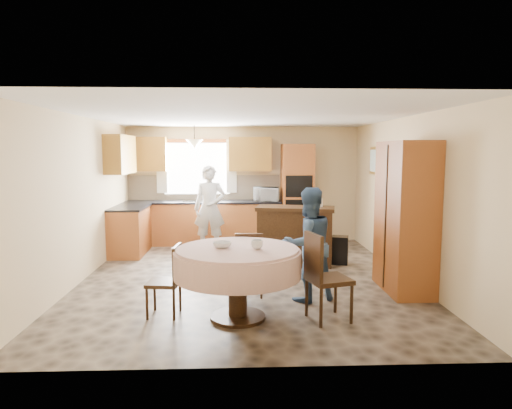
{
  "coord_description": "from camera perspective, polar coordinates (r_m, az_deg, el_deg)",
  "views": [
    {
      "loc": [
        -0.13,
        -6.97,
        1.96
      ],
      "look_at": [
        0.17,
        0.3,
        1.12
      ],
      "focal_mm": 32.0,
      "sensor_mm": 36.0,
      "label": 1
    }
  ],
  "objects": [
    {
      "name": "floor",
      "position": [
        7.24,
        -1.28,
        -9.11
      ],
      "size": [
        5.0,
        6.0,
        0.01
      ],
      "primitive_type": "cube",
      "color": "#705F4E",
      "rests_on": "ground"
    },
    {
      "name": "ceiling",
      "position": [
        6.99,
        -1.34,
        11.03
      ],
      "size": [
        5.0,
        6.0,
        0.01
      ],
      "primitive_type": "cube",
      "color": "white",
      "rests_on": "wall_back"
    },
    {
      "name": "wall_back",
      "position": [
        9.99,
        -1.63,
        2.53
      ],
      "size": [
        5.0,
        0.02,
        2.5
      ],
      "primitive_type": "cube",
      "color": "#D4B987",
      "rests_on": "floor"
    },
    {
      "name": "wall_front",
      "position": [
        4.03,
        -0.51,
        -3.55
      ],
      "size": [
        5.0,
        0.02,
        2.5
      ],
      "primitive_type": "cube",
      "color": "#D4B987",
      "rests_on": "floor"
    },
    {
      "name": "wall_left",
      "position": [
        7.39,
        -21.07,
        0.65
      ],
      "size": [
        0.02,
        6.0,
        2.5
      ],
      "primitive_type": "cube",
      "color": "#D4B987",
      "rests_on": "floor"
    },
    {
      "name": "wall_right",
      "position": [
        7.48,
        18.22,
        0.82
      ],
      "size": [
        0.02,
        6.0,
        2.5
      ],
      "primitive_type": "cube",
      "color": "#D4B987",
      "rests_on": "floor"
    },
    {
      "name": "window",
      "position": [
        9.99,
        -7.4,
        4.49
      ],
      "size": [
        1.4,
        0.03,
        1.1
      ],
      "primitive_type": "cube",
      "color": "white",
      "rests_on": "wall_back"
    },
    {
      "name": "curtain_left",
      "position": [
        10.03,
        -11.71,
        4.7
      ],
      "size": [
        0.22,
        0.02,
        1.15
      ],
      "primitive_type": "cube",
      "color": "white",
      "rests_on": "wall_back"
    },
    {
      "name": "curtain_right",
      "position": [
        9.9,
        -3.09,
        4.8
      ],
      "size": [
        0.22,
        0.02,
        1.15
      ],
      "primitive_type": "cube",
      "color": "white",
      "rests_on": "wall_back"
    },
    {
      "name": "base_cab_back",
      "position": [
        9.81,
        -6.57,
        -2.35
      ],
      "size": [
        3.3,
        0.6,
        0.88
      ],
      "primitive_type": "cube",
      "color": "#C86F35",
      "rests_on": "floor"
    },
    {
      "name": "counter_back",
      "position": [
        9.75,
        -6.6,
        0.32
      ],
      "size": [
        3.3,
        0.64,
        0.04
      ],
      "primitive_type": "cube",
      "color": "black",
      "rests_on": "base_cab_back"
    },
    {
      "name": "base_cab_left",
      "position": [
        9.13,
        -15.47,
        -3.21
      ],
      "size": [
        0.6,
        1.2,
        0.88
      ],
      "primitive_type": "cube",
      "color": "#C86F35",
      "rests_on": "floor"
    },
    {
      "name": "counter_left",
      "position": [
        9.07,
        -15.56,
        -0.35
      ],
      "size": [
        0.64,
        1.2,
        0.04
      ],
      "primitive_type": "cube",
      "color": "black",
      "rests_on": "base_cab_left"
    },
    {
      "name": "backsplash",
      "position": [
        10.01,
        -6.5,
        2.1
      ],
      "size": [
        3.3,
        0.02,
        0.55
      ],
      "primitive_type": "cube",
      "color": "#D0B592",
      "rests_on": "wall_back"
    },
    {
      "name": "wall_cab_left",
      "position": [
        9.99,
        -13.54,
        6.14
      ],
      "size": [
        0.85,
        0.33,
        0.72
      ],
      "primitive_type": "cube",
      "color": "#B9872E",
      "rests_on": "wall_back"
    },
    {
      "name": "wall_cab_right",
      "position": [
        9.8,
        -0.75,
        6.31
      ],
      "size": [
        0.9,
        0.33,
        0.72
      ],
      "primitive_type": "cube",
      "color": "#B9872E",
      "rests_on": "wall_back"
    },
    {
      "name": "wall_cab_side",
      "position": [
        9.04,
        -16.6,
        6.02
      ],
      "size": [
        0.33,
        1.2,
        0.72
      ],
      "primitive_type": "cube",
      "color": "#B9872E",
      "rests_on": "wall_left"
    },
    {
      "name": "oven_tower",
      "position": [
        9.78,
        5.15,
        1.3
      ],
      "size": [
        0.66,
        0.62,
        2.12
      ],
      "primitive_type": "cube",
      "color": "#C86F35",
      "rests_on": "floor"
    },
    {
      "name": "oven_upper",
      "position": [
        9.45,
        5.41,
        2.27
      ],
      "size": [
        0.56,
        0.01,
        0.45
      ],
      "primitive_type": "cube",
      "color": "black",
      "rests_on": "oven_tower"
    },
    {
      "name": "oven_lower",
      "position": [
        9.5,
        5.38,
        -0.74
      ],
      "size": [
        0.56,
        0.01,
        0.45
      ],
      "primitive_type": "cube",
      "color": "black",
      "rests_on": "oven_tower"
    },
    {
      "name": "pendant",
      "position": [
        9.51,
        -7.7,
        7.51
      ],
      "size": [
        0.36,
        0.36,
        0.18
      ],
      "primitive_type": "cone",
      "rotation": [
        3.14,
        0.0,
        0.0
      ],
      "color": "beige",
      "rests_on": "ceiling"
    },
    {
      "name": "sideboard",
      "position": [
        7.99,
        4.91,
        -4.12
      ],
      "size": [
        1.42,
        0.82,
        0.95
      ],
      "primitive_type": "cube",
      "rotation": [
        0.0,
        0.0,
        -0.21
      ],
      "color": "#37220F",
      "rests_on": "floor"
    },
    {
      "name": "space_heater",
      "position": [
        8.18,
        10.18,
        -5.6
      ],
      "size": [
        0.41,
        0.34,
        0.49
      ],
      "primitive_type": "cube",
      "rotation": [
        0.0,
        0.0,
        -0.27
      ],
      "color": "black",
      "rests_on": "floor"
    },
    {
      "name": "cupboard",
      "position": [
        6.7,
        18.17,
        -1.5
      ],
      "size": [
        0.55,
        1.1,
        2.11
      ],
      "primitive_type": "cube",
      "color": "#C86F35",
      "rests_on": "floor"
    },
    {
      "name": "dining_table",
      "position": [
        5.36,
        -2.33,
        -7.41
      ],
      "size": [
        1.48,
        1.48,
        0.85
      ],
      "color": "#37220F",
      "rests_on": "floor"
    },
    {
      "name": "chair_left",
      "position": [
        5.61,
        -10.79,
        -8.88
      ],
      "size": [
        0.41,
        0.41,
        0.86
      ],
      "rotation": [
        0.0,
        0.0,
        -1.68
      ],
      "color": "#37220F",
      "rests_on": "floor"
    },
    {
      "name": "chair_back",
      "position": [
        6.22,
        -0.82,
        -7.08
      ],
      "size": [
        0.41,
        0.41,
        0.89
      ],
      "rotation": [
        0.0,
        0.0,
        3.06
      ],
      "color": "#37220F",
      "rests_on": "floor"
    },
    {
      "name": "chair_right",
      "position": [
        5.38,
        8.31,
        -8.42
      ],
      "size": [
        0.56,
        0.56,
        1.04
      ],
      "rotation": [
        0.0,
        0.0,
        1.85
      ],
      "color": "#37220F",
      "rests_on": "floor"
    },
    {
      "name": "framed_picture",
      "position": [
        8.86,
        14.73,
        5.32
      ],
      "size": [
        0.06,
        0.63,
        0.52
      ],
      "color": "gold",
      "rests_on": "wall_right"
    },
    {
      "name": "microwave",
      "position": [
        9.68,
        1.21,
        1.3
      ],
      "size": [
        0.53,
        0.37,
        0.29
      ],
      "primitive_type": "imported",
      "rotation": [
        0.0,
        0.0,
        -0.02
      ],
      "color": "silver",
      "rests_on": "counter_back"
    },
    {
      "name": "person_sink",
      "position": [
        9.03,
        -5.8,
        -0.5
      ],
      "size": [
        0.63,
        0.43,
        1.7
      ],
      "primitive_type": "imported",
      "rotation": [
        0.0,
        0.0,
        -0.04
      ],
      "color": "silver",
      "rests_on": "floor"
    },
    {
      "name": "person_dining",
      "position": [
        6.05,
        6.53,
        -4.97
      ],
      "size": [
        0.88,
        0.79,
        1.5
      ],
      "primitive_type": "imported",
      "rotation": [
        0.0,
        0.0,
        3.49
      ],
      "color": "#324C6E",
      "rests_on": "floor"
    },
    {
      "name": "bowl_sideboard",
      "position": [
        7.89,
        3.46,
        -0.57
      ],
      "size": [
        0.25,
        0.25,
        0.05
      ],
      "primitive_type": "imported",
      "rotation": [
        0.0,
        0.0,
        0.35
      ],
      "color": "#B2B2B2",
      "rests_on": "sideboard"
    },
    {
      "name": "bottle_sideboard",
      "position": [
        7.96,
        7.97,
        0.32
      ],
      "size": [
        0.13,
        0.13,
        0.29
      ],
      "primitive_type": "imported",
      "rotation": [
        0.0,
        0.0,
        0.18
      ],
      "color": "silver",
      "rests_on": "sideboard"
    },
    {
      "name": "cup_table",
      "position": [
        5.25,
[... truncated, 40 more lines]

